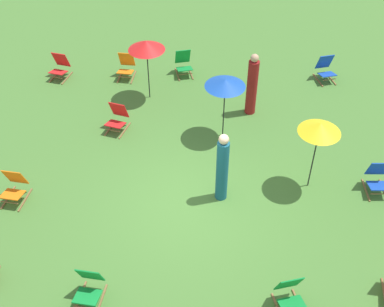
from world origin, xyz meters
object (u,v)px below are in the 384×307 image
(umbrella_1, at_px, (320,128))
(deckchair_1, at_px, (89,287))
(deckchair_5, at_px, (117,118))
(deckchair_0, at_px, (126,67))
(deckchair_8, at_px, (378,178))
(deckchair_3, at_px, (184,64))
(deckchair_4, at_px, (290,295))
(deckchair_9, at_px, (326,69))
(deckchair_7, at_px, (60,67))
(person_0, at_px, (252,86))
(umbrella_2, at_px, (225,83))
(deckchair_10, at_px, (14,187))
(umbrella_0, at_px, (146,45))
(person_1, at_px, (222,168))

(umbrella_1, bearing_deg, deckchair_1, -146.26)
(deckchair_5, bearing_deg, deckchair_0, 109.14)
(deckchair_8, bearing_deg, deckchair_3, 132.67)
(deckchair_3, height_order, umbrella_1, umbrella_1)
(deckchair_4, bearing_deg, deckchair_5, 112.21)
(deckchair_0, bearing_deg, deckchair_9, 5.92)
(deckchair_4, relative_size, deckchair_7, 0.99)
(deckchair_1, xyz_separation_m, umbrella_1, (4.85, 3.24, 1.44))
(deckchair_4, distance_m, deckchair_8, 4.15)
(person_0, bearing_deg, deckchair_4, 138.46)
(deckchair_7, distance_m, person_0, 6.23)
(deckchair_9, xyz_separation_m, umbrella_2, (-3.35, -2.89, 1.33))
(deckchair_0, relative_size, umbrella_2, 0.46)
(deckchair_10, relative_size, person_0, 0.43)
(deckchair_4, distance_m, umbrella_1, 3.80)
(deckchair_1, xyz_separation_m, umbrella_2, (2.80, 5.20, 1.33))
(person_0, bearing_deg, deckchair_10, 77.25)
(deckchair_4, xyz_separation_m, deckchair_7, (-6.20, 8.27, 0.00))
(person_0, bearing_deg, umbrella_2, 98.56)
(umbrella_0, bearing_deg, person_0, -13.76)
(deckchair_10, bearing_deg, person_0, 40.91)
(deckchair_4, relative_size, deckchair_5, 0.98)
(person_1, bearing_deg, umbrella_2, -4.92)
(deckchair_3, xyz_separation_m, deckchair_5, (-1.77, -2.91, 0.00))
(deckchair_4, xyz_separation_m, deckchair_10, (-6.14, 2.88, 0.00))
(deckchair_5, distance_m, deckchair_8, 6.99)
(deckchair_1, distance_m, deckchair_5, 5.45)
(deckchair_8, relative_size, umbrella_2, 0.46)
(deckchair_1, relative_size, person_0, 0.43)
(deckchair_10, bearing_deg, deckchair_4, -15.39)
(person_0, bearing_deg, person_1, 120.52)
(deckchair_10, height_order, person_0, person_0)
(deckchair_4, xyz_separation_m, deckchair_8, (2.55, 3.27, 0.00))
(deckchair_5, relative_size, person_0, 0.45)
(deckchair_1, bearing_deg, deckchair_7, 114.68)
(deckchair_3, xyz_separation_m, umbrella_0, (-1.01, -1.34, 1.39))
(deckchair_7, bearing_deg, deckchair_10, -74.17)
(deckchair_9, relative_size, umbrella_0, 0.45)
(deckchair_4, height_order, deckchair_10, same)
(deckchair_0, relative_size, deckchair_4, 0.98)
(deckchair_4, bearing_deg, deckchair_3, 91.31)
(deckchair_3, xyz_separation_m, person_0, (1.99, -2.08, 0.55))
(deckchair_9, distance_m, umbrella_2, 4.62)
(deckchair_4, relative_size, umbrella_2, 0.47)
(deckchair_1, relative_size, deckchair_3, 0.99)
(deckchair_0, xyz_separation_m, umbrella_2, (2.99, -2.97, 1.33))
(person_1, bearing_deg, deckchair_4, -159.32)
(deckchair_7, distance_m, deckchair_10, 5.39)
(deckchair_10, distance_m, umbrella_1, 7.25)
(deckchair_9, height_order, umbrella_1, umbrella_1)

